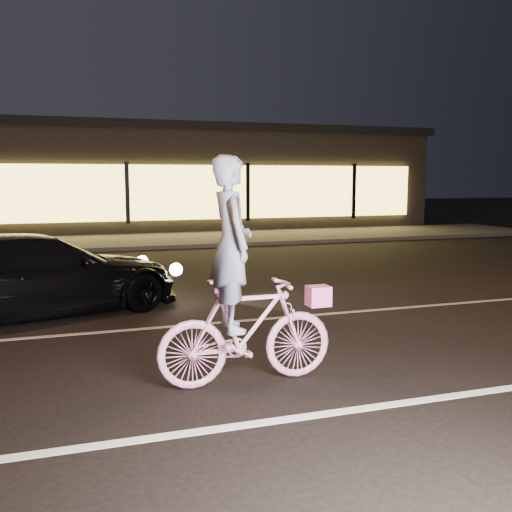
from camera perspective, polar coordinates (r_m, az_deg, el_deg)
name	(u,v)px	position (r m, az deg, el deg)	size (l,w,h in m)	color
ground	(258,365)	(6.67, 0.21, -10.84)	(90.00, 90.00, 0.00)	black
lane_stripe_near	(310,416)	(5.36, 5.47, -15.63)	(60.00, 0.12, 0.01)	silver
lane_stripe_far	(216,323)	(8.51, -4.06, -6.69)	(60.00, 0.10, 0.01)	gray
sidewalk	(134,241)	(19.21, -12.09, 1.45)	(30.00, 4.00, 0.12)	#383533
storefront	(117,178)	(25.04, -13.71, 7.63)	(25.40, 8.42, 4.20)	black
cyclist	(242,305)	(5.86, -1.36, -4.93)	(1.87, 0.65, 2.36)	#EE358E
sedan	(36,275)	(9.39, -21.11, -1.80)	(4.82, 3.31, 1.30)	black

